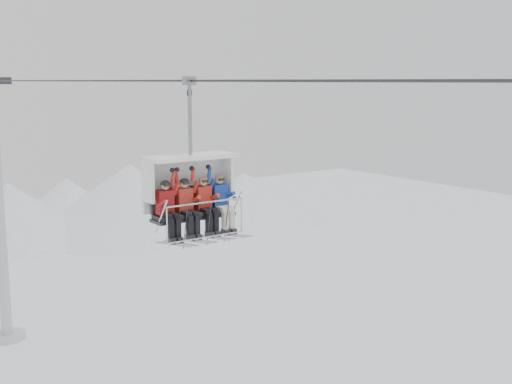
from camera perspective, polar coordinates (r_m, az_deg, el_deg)
lift_tower_right at (r=35.01m, az=-21.79°, el=-3.26°), size 2.00×1.80×13.48m
haul_cable at (r=13.86m, az=0.00°, el=9.86°), size 0.06×50.00×0.06m
chairlift_carrier at (r=16.53m, az=-6.01°, el=0.66°), size 2.37×1.17×3.98m
skier_far_left at (r=15.97m, az=-7.89°, el=-1.40°), size 0.41×1.69×1.62m
skier_center_left at (r=16.23m, az=-6.21°, el=-1.18°), size 0.41×1.69×1.62m
skier_center_right at (r=16.51m, az=-4.53°, el=-0.97°), size 0.41×1.69×1.62m
skier_far_right at (r=16.77m, az=-3.11°, el=-0.78°), size 0.41×1.69×1.62m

